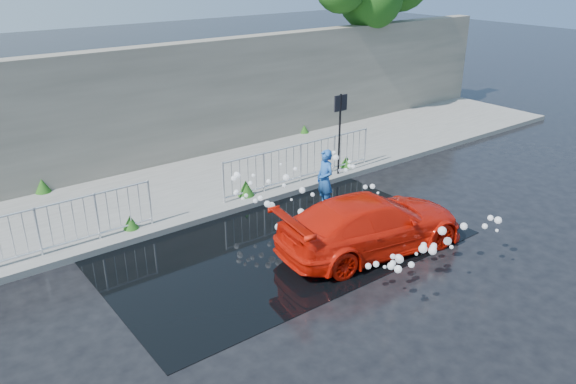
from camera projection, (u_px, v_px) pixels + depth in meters
name	position (u px, v px, depth m)	size (l,w,h in m)	color
ground	(288.00, 267.00, 11.74)	(90.00, 90.00, 0.00)	black
pavement	(177.00, 190.00, 15.37)	(30.00, 4.00, 0.15)	slate
curb	(215.00, 215.00, 13.90)	(30.00, 0.25, 0.16)	slate
retaining_wall	(138.00, 109.00, 16.27)	(30.00, 0.60, 3.50)	#635F54
puddle	(279.00, 242.00, 12.75)	(8.00, 5.00, 0.01)	black
sign_post	(340.00, 121.00, 15.68)	(0.45, 0.06, 2.50)	black
railing_left	(38.00, 230.00, 11.66)	(5.05, 0.05, 1.10)	silver
railing_right	(301.00, 161.00, 15.58)	(5.05, 0.05, 1.10)	silver
weeds	(179.00, 189.00, 14.77)	(12.17, 3.93, 0.43)	#155015
water_spray	(345.00, 212.00, 12.59)	(3.62, 5.72, 1.08)	white
red_car	(372.00, 224.00, 12.19)	(1.76, 4.33, 1.26)	red
person	(325.00, 180.00, 14.18)	(0.57, 0.37, 1.56)	#235AAF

